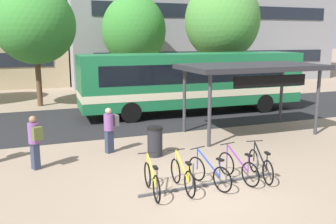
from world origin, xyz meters
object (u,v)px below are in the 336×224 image
(parked_bicycle_yellow_1, at_px, (182,176))
(commuter_grey_pack_2, at_px, (110,127))
(parked_bicycle_blue_2, at_px, (209,173))
(transit_shelter, at_px, (252,69))
(street_tree_3, at_px, (134,30))
(parked_bicycle_black_4, at_px, (260,165))
(street_tree_1, at_px, (35,25))
(street_tree_0, at_px, (222,20))
(parked_bicycle_purple_3, at_px, (238,168))
(parked_bicycle_yellow_0, at_px, (152,180))
(city_bus, at_px, (194,80))
(commuter_olive_pack_0, at_px, (35,139))
(trash_bin, at_px, (155,141))

(parked_bicycle_yellow_1, height_order, commuter_grey_pack_2, commuter_grey_pack_2)
(parked_bicycle_blue_2, distance_m, transit_shelter, 6.62)
(parked_bicycle_blue_2, bearing_deg, street_tree_3, -25.46)
(parked_bicycle_black_4, bearing_deg, street_tree_1, 32.12)
(commuter_grey_pack_2, xyz_separation_m, street_tree_0, (9.84, 9.96, 4.21))
(parked_bicycle_purple_3, height_order, transit_shelter, transit_shelter)
(parked_bicycle_yellow_0, xyz_separation_m, street_tree_0, (9.58, 13.88, 4.76))
(commuter_grey_pack_2, distance_m, street_tree_0, 14.62)
(city_bus, bearing_deg, commuter_olive_pack_0, -141.18)
(transit_shelter, distance_m, street_tree_1, 13.02)
(parked_bicycle_yellow_0, relative_size, commuter_olive_pack_0, 1.01)
(city_bus, relative_size, street_tree_1, 1.73)
(parked_bicycle_black_4, relative_size, trash_bin, 1.65)
(commuter_olive_pack_0, bearing_deg, trash_bin, -114.27)
(parked_bicycle_purple_3, relative_size, street_tree_1, 0.24)
(parked_bicycle_black_4, relative_size, street_tree_0, 0.22)
(transit_shelter, relative_size, trash_bin, 5.65)
(parked_bicycle_purple_3, height_order, trash_bin, trash_bin)
(city_bus, height_order, commuter_olive_pack_0, city_bus)
(street_tree_1, bearing_deg, street_tree_3, 26.73)
(parked_bicycle_black_4, relative_size, street_tree_3, 0.24)
(city_bus, xyz_separation_m, trash_bin, (-4.37, -6.31, -1.26))
(parked_bicycle_blue_2, relative_size, transit_shelter, 0.29)
(parked_bicycle_purple_3, height_order, street_tree_3, street_tree_3)
(transit_shelter, distance_m, commuter_olive_pack_0, 8.93)
(parked_bicycle_purple_3, bearing_deg, city_bus, -27.44)
(commuter_olive_pack_0, distance_m, street_tree_3, 16.94)
(parked_bicycle_purple_3, distance_m, street_tree_0, 16.23)
(street_tree_3, bearing_deg, street_tree_1, -153.27)
(commuter_olive_pack_0, relative_size, street_tree_1, 0.24)
(parked_bicycle_yellow_1, distance_m, parked_bicycle_purple_3, 1.73)
(parked_bicycle_blue_2, relative_size, commuter_olive_pack_0, 0.98)
(street_tree_0, height_order, street_tree_3, street_tree_0)
(parked_bicycle_blue_2, distance_m, street_tree_0, 16.72)
(parked_bicycle_black_4, bearing_deg, parked_bicycle_blue_2, 101.65)
(parked_bicycle_yellow_0, height_order, street_tree_3, street_tree_3)
(parked_bicycle_purple_3, xyz_separation_m, transit_shelter, (3.27, 4.46, 2.36))
(parked_bicycle_purple_3, xyz_separation_m, street_tree_1, (-4.87, 14.42, 4.34))
(parked_bicycle_yellow_1, bearing_deg, street_tree_1, 13.28)
(commuter_olive_pack_0, xyz_separation_m, street_tree_1, (0.50, 11.40, 3.75))
(parked_bicycle_yellow_0, relative_size, street_tree_3, 0.24)
(parked_bicycle_blue_2, xyz_separation_m, parked_bicycle_purple_3, (0.95, 0.07, 0.00))
(city_bus, bearing_deg, parked_bicycle_yellow_1, -114.74)
(parked_bicycle_yellow_1, xyz_separation_m, street_tree_0, (8.72, 13.89, 4.76))
(parked_bicycle_purple_3, xyz_separation_m, commuter_grey_pack_2, (-2.85, 3.90, 0.55))
(parked_bicycle_yellow_0, bearing_deg, city_bus, -25.67)
(transit_shelter, height_order, street_tree_0, street_tree_0)
(transit_shelter, bearing_deg, street_tree_3, 95.50)
(street_tree_1, bearing_deg, parked_bicycle_yellow_0, -81.03)
(city_bus, xyz_separation_m, parked_bicycle_yellow_0, (-5.47, -9.31, -1.39))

